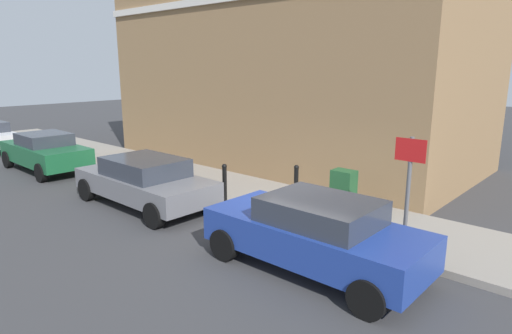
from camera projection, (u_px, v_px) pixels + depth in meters
ground at (280, 236)px, 9.84m from camera, size 80.00×80.00×0.00m
sidewalk at (177, 175)px, 15.04m from camera, size 2.77×30.00×0.15m
corner_building at (295, 40)px, 16.79m from camera, size 7.22×13.56×9.43m
car_blue at (315, 233)px, 8.04m from camera, size 1.85×4.18×1.41m
car_grey at (145, 181)px, 11.83m from camera, size 1.95×4.40×1.35m
car_green at (45, 151)px, 15.85m from camera, size 1.87×4.22×1.39m
utility_cabinet at (343, 195)px, 10.62m from camera, size 0.46×0.61×1.15m
bollard_near_cabinet at (296, 182)px, 11.66m from camera, size 0.14×0.14×1.04m
bollard_far_kerb at (225, 181)px, 11.79m from camera, size 0.14×0.14×1.04m
street_sign at (409, 178)px, 8.34m from camera, size 0.08×0.60×2.30m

